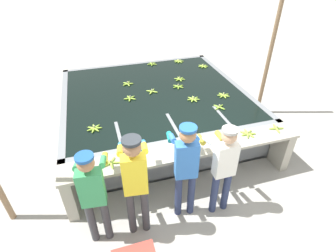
# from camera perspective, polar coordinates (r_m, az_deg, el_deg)

# --- Properties ---
(ground_plane) EXTENTS (80.00, 80.00, 0.00)m
(ground_plane) POSITION_cam_1_polar(r_m,az_deg,el_deg) (4.70, 4.79, -14.58)
(ground_plane) COLOR #A3A099
(ground_plane) RESTS_ON ground
(wash_tank) EXTENTS (4.02, 3.83, 0.83)m
(wash_tank) POSITION_cam_1_polar(r_m,az_deg,el_deg) (6.18, -2.86, 3.95)
(wash_tank) COLOR gray
(wash_tank) RESTS_ON ground
(work_ledge) EXTENTS (4.02, 0.45, 0.83)m
(work_ledge) POSITION_cam_1_polar(r_m,az_deg,el_deg) (4.43, 4.11, -7.50)
(work_ledge) COLOR #A8A393
(work_ledge) RESTS_ON ground
(worker_0) EXTENTS (0.46, 0.73, 1.57)m
(worker_0) POSITION_cam_1_polar(r_m,az_deg,el_deg) (3.59, -16.03, -13.49)
(worker_0) COLOR #38383D
(worker_0) RESTS_ON ground
(worker_1) EXTENTS (0.47, 0.74, 1.71)m
(worker_1) POSITION_cam_1_polar(r_m,az_deg,el_deg) (3.51, -7.19, -11.21)
(worker_1) COLOR #38383D
(worker_1) RESTS_ON ground
(worker_2) EXTENTS (0.48, 0.74, 1.67)m
(worker_2) POSITION_cam_1_polar(r_m,az_deg,el_deg) (3.73, 3.89, -8.19)
(worker_2) COLOR navy
(worker_2) RESTS_ON ground
(worker_3) EXTENTS (0.41, 0.71, 1.59)m
(worker_3) POSITION_cam_1_polar(r_m,az_deg,el_deg) (3.90, 11.96, -7.96)
(worker_3) COLOR navy
(worker_3) RESTS_ON ground
(banana_bunch_floating_0) EXTENTS (0.28, 0.28, 0.08)m
(banana_bunch_floating_0) POSITION_cam_1_polar(r_m,az_deg,el_deg) (5.66, 5.55, 5.87)
(banana_bunch_floating_0) COLOR #93BC3D
(banana_bunch_floating_0) RESTS_ON wash_tank
(banana_bunch_floating_1) EXTENTS (0.26, 0.28, 0.08)m
(banana_bunch_floating_1) POSITION_cam_1_polar(r_m,az_deg,el_deg) (7.51, -3.47, 13.34)
(banana_bunch_floating_1) COLOR #8CB738
(banana_bunch_floating_1) RESTS_ON wash_tank
(banana_bunch_floating_2) EXTENTS (0.26, 0.28, 0.08)m
(banana_bunch_floating_2) POSITION_cam_1_polar(r_m,az_deg,el_deg) (5.72, -8.25, 5.99)
(banana_bunch_floating_2) COLOR #8CB738
(banana_bunch_floating_2) RESTS_ON wash_tank
(banana_bunch_floating_3) EXTENTS (0.28, 0.27, 0.08)m
(banana_bunch_floating_3) POSITION_cam_1_polar(r_m,az_deg,el_deg) (7.69, 2.36, 13.91)
(banana_bunch_floating_3) COLOR #9EC642
(banana_bunch_floating_3) RESTS_ON wash_tank
(banana_bunch_floating_4) EXTENTS (0.26, 0.28, 0.08)m
(banana_bunch_floating_4) POSITION_cam_1_polar(r_m,az_deg,el_deg) (6.56, 2.55, 10.18)
(banana_bunch_floating_4) COLOR #8CB738
(banana_bunch_floating_4) RESTS_ON wash_tank
(banana_bunch_floating_5) EXTENTS (0.26, 0.26, 0.08)m
(banana_bunch_floating_5) POSITION_cam_1_polar(r_m,az_deg,el_deg) (5.43, 11.09, 4.05)
(banana_bunch_floating_5) COLOR #7FAD33
(banana_bunch_floating_5) RESTS_ON wash_tank
(banana_bunch_floating_6) EXTENTS (0.28, 0.28, 0.08)m
(banana_bunch_floating_6) POSITION_cam_1_polar(r_m,az_deg,el_deg) (5.91, 11.99, 6.57)
(banana_bunch_floating_6) COLOR #93BC3D
(banana_bunch_floating_6) RESTS_ON wash_tank
(banana_bunch_floating_7) EXTENTS (0.27, 0.27, 0.08)m
(banana_bunch_floating_7) POSITION_cam_1_polar(r_m,az_deg,el_deg) (6.38, -8.76, 9.08)
(banana_bunch_floating_7) COLOR #93BC3D
(banana_bunch_floating_7) RESTS_ON wash_tank
(banana_bunch_floating_8) EXTENTS (0.28, 0.28, 0.08)m
(banana_bunch_floating_8) POSITION_cam_1_polar(r_m,az_deg,el_deg) (7.40, 7.64, 12.79)
(banana_bunch_floating_8) COLOR #93BC3D
(banana_bunch_floating_8) RESTS_ON wash_tank
(banana_bunch_floating_9) EXTENTS (0.25, 0.25, 0.08)m
(banana_bunch_floating_9) POSITION_cam_1_polar(r_m,az_deg,el_deg) (5.96, -3.51, 7.53)
(banana_bunch_floating_9) COLOR #9EC642
(banana_bunch_floating_9) RESTS_ON wash_tank
(banana_bunch_floating_10) EXTENTS (0.28, 0.28, 0.08)m
(banana_bunch_floating_10) POSITION_cam_1_polar(r_m,az_deg,el_deg) (6.19, 2.25, 8.61)
(banana_bunch_floating_10) COLOR #7FAD33
(banana_bunch_floating_10) RESTS_ON wash_tank
(banana_bunch_floating_11) EXTENTS (0.28, 0.28, 0.08)m
(banana_bunch_floating_11) POSITION_cam_1_polar(r_m,az_deg,el_deg) (4.88, -15.74, -0.49)
(banana_bunch_floating_11) COLOR #8CB738
(banana_bunch_floating_11) RESTS_ON wash_tank
(banana_bunch_ledge_0) EXTENTS (0.28, 0.28, 0.08)m
(banana_bunch_ledge_0) POSITION_cam_1_polar(r_m,az_deg,el_deg) (4.77, 16.98, -1.59)
(banana_bunch_ledge_0) COLOR #93BC3D
(banana_bunch_ledge_0) RESTS_ON work_ledge
(banana_bunch_ledge_1) EXTENTS (0.28, 0.28, 0.08)m
(banana_bunch_ledge_1) POSITION_cam_1_polar(r_m,az_deg,el_deg) (5.08, 22.51, -0.47)
(banana_bunch_ledge_1) COLOR #93BC3D
(banana_bunch_ledge_1) RESTS_ON work_ledge
(banana_bunch_ledge_2) EXTENTS (0.28, 0.27, 0.08)m
(banana_bunch_ledge_2) POSITION_cam_1_polar(r_m,az_deg,el_deg) (4.07, -12.32, -7.81)
(banana_bunch_ledge_2) COLOR #9EC642
(banana_bunch_ledge_2) RESTS_ON work_ledge
(knife_0) EXTENTS (0.24, 0.30, 0.02)m
(knife_0) POSITION_cam_1_polar(r_m,az_deg,el_deg) (4.32, 3.61, -4.28)
(knife_0) COLOR silver
(knife_0) RESTS_ON work_ledge
(support_post_right) EXTENTS (0.09, 0.09, 3.20)m
(support_post_right) POSITION_cam_1_polar(r_m,az_deg,el_deg) (6.53, 21.42, 14.89)
(support_post_right) COLOR #846647
(support_post_right) RESTS_ON ground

